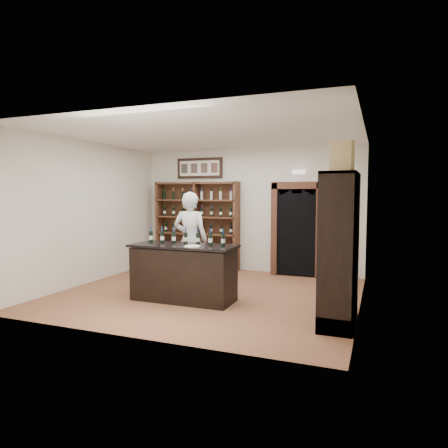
{
  "coord_description": "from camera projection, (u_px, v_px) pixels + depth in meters",
  "views": [
    {
      "loc": [
        3.02,
        -6.85,
        1.9
      ],
      "look_at": [
        0.22,
        0.3,
        1.32
      ],
      "focal_mm": 32.0,
      "sensor_mm": 36.0,
      "label": 1
    }
  ],
  "objects": [
    {
      "name": "wine_crate",
      "position": [
        342.0,
        157.0,
        5.75
      ],
      "size": [
        0.35,
        0.22,
        0.46
      ],
      "primitive_type": "cube",
      "rotation": [
        0.0,
        0.0,
        -0.3
      ],
      "color": "tan",
      "rests_on": "side_cabinet"
    },
    {
      "name": "wall_back",
      "position": [
        248.0,
        210.0,
        9.81
      ],
      "size": [
        5.5,
        0.04,
        3.0
      ],
      "primitive_type": "cube",
      "color": "silver",
      "rests_on": "ground"
    },
    {
      "name": "plate",
      "position": [
        192.0,
        246.0,
        6.75
      ],
      "size": [
        0.27,
        0.27,
        0.02
      ],
      "primitive_type": "cylinder",
      "color": "white",
      "rests_on": "tasting_counter"
    },
    {
      "name": "counter_bottle_5",
      "position": [
        210.0,
        239.0,
        6.95
      ],
      "size": [
        0.07,
        0.07,
        0.3
      ],
      "color": "black",
      "rests_on": "tasting_counter"
    },
    {
      "name": "floor",
      "position": [
        208.0,
        294.0,
        7.6
      ],
      "size": [
        5.5,
        5.5,
        0.0
      ],
      "primitive_type": "plane",
      "color": "brown",
      "rests_on": "ground"
    },
    {
      "name": "wine_shelf",
      "position": [
        198.0,
        225.0,
        10.16
      ],
      "size": [
        2.2,
        0.38,
        2.2
      ],
      "color": "#562C1D",
      "rests_on": "ground"
    },
    {
      "name": "wall_right",
      "position": [
        362.0,
        218.0,
        6.49
      ],
      "size": [
        0.04,
        5.0,
        3.0
      ],
      "primitive_type": "cube",
      "color": "silver",
      "rests_on": "ground"
    },
    {
      "name": "framed_picture",
      "position": [
        200.0,
        168.0,
        10.18
      ],
      "size": [
        1.25,
        0.04,
        0.52
      ],
      "primitive_type": "cube",
      "color": "black",
      "rests_on": "wall_back"
    },
    {
      "name": "tasting_counter",
      "position": [
        184.0,
        273.0,
        7.08
      ],
      "size": [
        1.88,
        0.78,
        1.0
      ],
      "color": "black",
      "rests_on": "ground"
    },
    {
      "name": "emergency_light",
      "position": [
        299.0,
        172.0,
        9.21
      ],
      "size": [
        0.3,
        0.1,
        0.1
      ],
      "primitive_type": "cube",
      "color": "white",
      "rests_on": "wall_back"
    },
    {
      "name": "counter_bottle_6",
      "position": [
        223.0,
        240.0,
        6.86
      ],
      "size": [
        0.07,
        0.07,
        0.3
      ],
      "color": "black",
      "rests_on": "tasting_counter"
    },
    {
      "name": "wall_left",
      "position": [
        89.0,
        213.0,
        8.49
      ],
      "size": [
        0.04,
        5.0,
        3.0
      ],
      "primitive_type": "cube",
      "color": "silver",
      "rests_on": "ground"
    },
    {
      "name": "counter_bottle_4",
      "position": [
        198.0,
        239.0,
        7.03
      ],
      "size": [
        0.07,
        0.07,
        0.3
      ],
      "color": "black",
      "rests_on": "tasting_counter"
    },
    {
      "name": "shopkeeper",
      "position": [
        190.0,
        240.0,
        8.0
      ],
      "size": [
        0.74,
        0.52,
        1.94
      ],
      "primitive_type": "imported",
      "rotation": [
        0.0,
        0.0,
        3.22
      ],
      "color": "silver",
      "rests_on": "ground"
    },
    {
      "name": "counter_bottle_1",
      "position": [
        162.0,
        237.0,
        7.3
      ],
      "size": [
        0.07,
        0.07,
        0.3
      ],
      "color": "black",
      "rests_on": "tasting_counter"
    },
    {
      "name": "counter_bottle_0",
      "position": [
        151.0,
        237.0,
        7.38
      ],
      "size": [
        0.07,
        0.07,
        0.3
      ],
      "color": "black",
      "rests_on": "tasting_counter"
    },
    {
      "name": "counter_bottle_2",
      "position": [
        174.0,
        238.0,
        7.21
      ],
      "size": [
        0.07,
        0.07,
        0.3
      ],
      "color": "black",
      "rests_on": "tasting_counter"
    },
    {
      "name": "side_cabinet",
      "position": [
        341.0,
        273.0,
        5.79
      ],
      "size": [
        0.48,
        1.2,
        2.2
      ],
      "color": "black",
      "rests_on": "ground"
    },
    {
      "name": "ceiling",
      "position": [
        207.0,
        134.0,
        7.38
      ],
      "size": [
        5.5,
        5.5,
        0.0
      ],
      "primitive_type": "plane",
      "rotation": [
        3.14,
        0.0,
        0.0
      ],
      "color": "white",
      "rests_on": "wall_back"
    },
    {
      "name": "counter_bottle_3",
      "position": [
        186.0,
        238.0,
        7.12
      ],
      "size": [
        0.07,
        0.07,
        0.3
      ],
      "color": "black",
      "rests_on": "tasting_counter"
    },
    {
      "name": "arched_doorway",
      "position": [
        297.0,
        227.0,
        9.22
      ],
      "size": [
        1.17,
        0.35,
        2.17
      ],
      "color": "black",
      "rests_on": "ground"
    }
  ]
}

